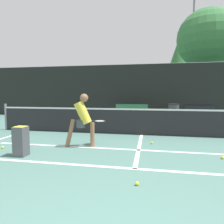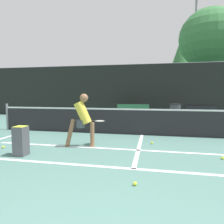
{
  "view_description": "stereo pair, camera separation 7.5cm",
  "coord_description": "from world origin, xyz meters",
  "px_view_note": "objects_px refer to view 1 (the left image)",
  "views": [
    {
      "loc": [
        0.27,
        -0.88,
        1.49
      ],
      "look_at": [
        -0.8,
        4.77,
        0.95
      ],
      "focal_mm": 32.0,
      "sensor_mm": 36.0,
      "label": 1
    },
    {
      "loc": [
        0.34,
        -0.87,
        1.49
      ],
      "look_at": [
        -0.8,
        4.77,
        0.95
      ],
      "focal_mm": 32.0,
      "sensor_mm": 36.0,
      "label": 2
    }
  ],
  "objects_px": {
    "ball_hopper": "(21,140)",
    "trash_bin": "(174,112)",
    "player_practicing": "(83,117)",
    "courtside_bench": "(132,111)",
    "parked_car": "(192,107)"
  },
  "relations": [
    {
      "from": "player_practicing",
      "to": "parked_car",
      "type": "height_order",
      "value": "player_practicing"
    },
    {
      "from": "courtside_bench",
      "to": "parked_car",
      "type": "distance_m",
      "value": 4.89
    },
    {
      "from": "ball_hopper",
      "to": "courtside_bench",
      "type": "bearing_deg",
      "value": 74.71
    },
    {
      "from": "trash_bin",
      "to": "courtside_bench",
      "type": "bearing_deg",
      "value": 178.51
    },
    {
      "from": "player_practicing",
      "to": "parked_car",
      "type": "bearing_deg",
      "value": 53.83
    },
    {
      "from": "ball_hopper",
      "to": "courtside_bench",
      "type": "relative_size",
      "value": 0.38
    },
    {
      "from": "ball_hopper",
      "to": "trash_bin",
      "type": "distance_m",
      "value": 8.41
    },
    {
      "from": "ball_hopper",
      "to": "trash_bin",
      "type": "height_order",
      "value": "trash_bin"
    },
    {
      "from": "player_practicing",
      "to": "courtside_bench",
      "type": "height_order",
      "value": "player_practicing"
    },
    {
      "from": "trash_bin",
      "to": "player_practicing",
      "type": "bearing_deg",
      "value": -116.92
    },
    {
      "from": "player_practicing",
      "to": "ball_hopper",
      "type": "height_order",
      "value": "player_practicing"
    },
    {
      "from": "ball_hopper",
      "to": "parked_car",
      "type": "relative_size",
      "value": 0.16
    },
    {
      "from": "courtside_bench",
      "to": "trash_bin",
      "type": "distance_m",
      "value": 2.32
    },
    {
      "from": "player_practicing",
      "to": "courtside_bench",
      "type": "xyz_separation_m",
      "value": [
        0.81,
        6.21,
        -0.35
      ]
    },
    {
      "from": "ball_hopper",
      "to": "parked_car",
      "type": "height_order",
      "value": "parked_car"
    }
  ]
}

